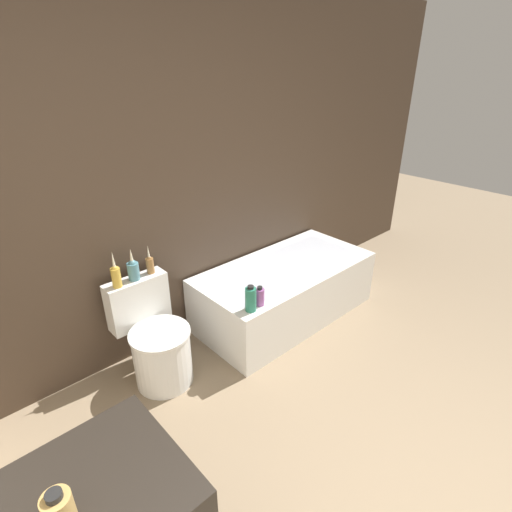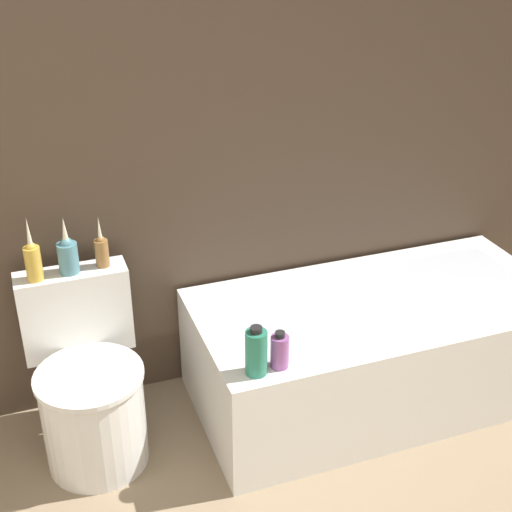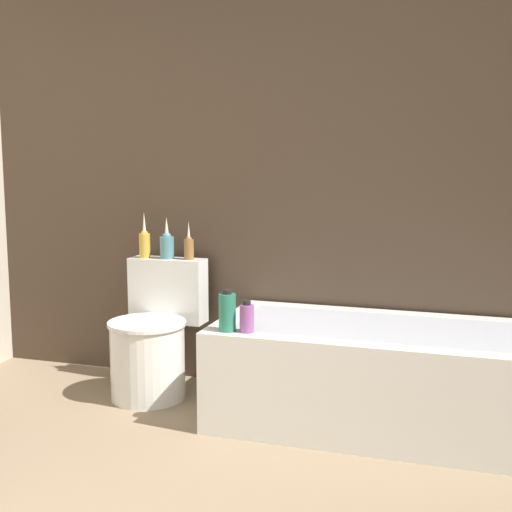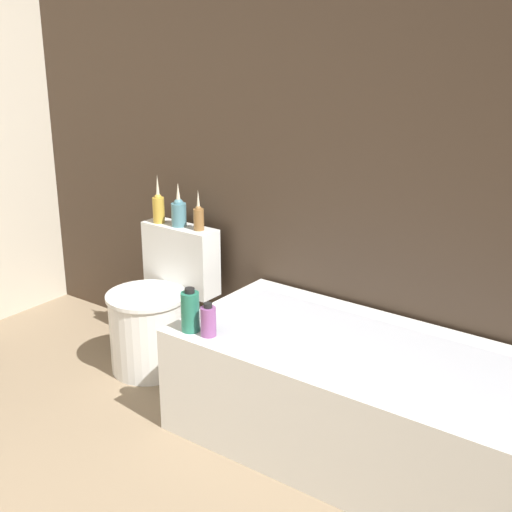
{
  "view_description": "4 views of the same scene",
  "coord_description": "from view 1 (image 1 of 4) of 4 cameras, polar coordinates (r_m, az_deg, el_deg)",
  "views": [
    {
      "loc": [
        -1.47,
        -0.05,
        2.04
      ],
      "look_at": [
        0.29,
        1.86,
        0.77
      ],
      "focal_mm": 28.0,
      "sensor_mm": 36.0,
      "label": 1
    },
    {
      "loc": [
        -0.63,
        -0.25,
        2.03
      ],
      "look_at": [
        0.1,
        1.75,
        0.92
      ],
      "focal_mm": 50.0,
      "sensor_mm": 36.0,
      "label": 2
    },
    {
      "loc": [
        1.19,
        -1.3,
        1.31
      ],
      "look_at": [
        0.19,
        1.76,
        0.82
      ],
      "focal_mm": 50.0,
      "sensor_mm": 36.0,
      "label": 3
    },
    {
      "loc": [
        1.93,
        -0.37,
        1.78
      ],
      "look_at": [
        0.24,
        1.92,
        0.79
      ],
      "focal_mm": 50.0,
      "sensor_mm": 36.0,
      "label": 4
    }
  ],
  "objects": [
    {
      "name": "wall_back_tiled",
      "position": [
        2.95,
        -11.53,
        11.13
      ],
      "size": [
        6.4,
        0.06,
        2.6
      ],
      "color": "#423326",
      "rests_on": "ground_plane"
    },
    {
      "name": "bathtub",
      "position": [
        3.49,
        4.13,
        -4.87
      ],
      "size": [
        1.56,
        0.76,
        0.48
      ],
      "color": "white",
      "rests_on": "ground"
    },
    {
      "name": "toilet",
      "position": [
        2.9,
        -14.04,
        -11.92
      ],
      "size": [
        0.43,
        0.54,
        0.71
      ],
      "color": "white",
      "rests_on": "ground"
    },
    {
      "name": "soap_bottle_glass",
      "position": [
        1.42,
        -26.35,
        -29.73
      ],
      "size": [
        0.08,
        0.08,
        0.13
      ],
      "color": "tan",
      "rests_on": "vanity_counter"
    },
    {
      "name": "vase_gold",
      "position": [
        2.73,
        -19.39,
        -2.6
      ],
      "size": [
        0.06,
        0.06,
        0.26
      ],
      "color": "gold",
      "rests_on": "toilet"
    },
    {
      "name": "vase_silver",
      "position": [
        2.79,
        -17.15,
        -1.78
      ],
      "size": [
        0.08,
        0.08,
        0.23
      ],
      "color": "teal",
      "rests_on": "toilet"
    },
    {
      "name": "vase_bronze",
      "position": [
        2.84,
        -14.92,
        -1.07
      ],
      "size": [
        0.05,
        0.05,
        0.21
      ],
      "color": "olive",
      "rests_on": "toilet"
    },
    {
      "name": "shampoo_bottle_tall",
      "position": [
        2.75,
        -0.76,
        -6.17
      ],
      "size": [
        0.08,
        0.08,
        0.19
      ],
      "color": "#267259",
      "rests_on": "bathtub"
    },
    {
      "name": "shampoo_bottle_short",
      "position": [
        2.82,
        0.54,
        -5.82
      ],
      "size": [
        0.07,
        0.07,
        0.15
      ],
      "color": "#8C4C8C",
      "rests_on": "bathtub"
    }
  ]
}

